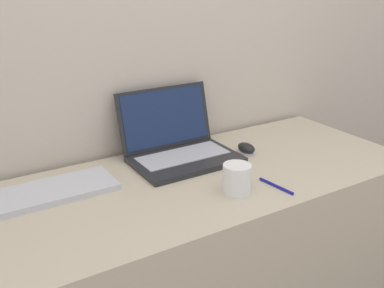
{
  "coord_description": "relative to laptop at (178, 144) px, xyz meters",
  "views": [
    {
      "loc": [
        -0.75,
        -0.83,
        1.39
      ],
      "look_at": [
        -0.0,
        0.39,
        0.83
      ],
      "focal_mm": 42.0,
      "sensor_mm": 36.0,
      "label": 1
    }
  ],
  "objects": [
    {
      "name": "wall_back",
      "position": [
        0.0,
        0.17,
        0.45
      ],
      "size": [
        7.0,
        0.04,
        2.5
      ],
      "color": "beige",
      "rests_on": "ground_plane"
    },
    {
      "name": "desk",
      "position": [
        0.0,
        -0.18,
        -0.43
      ],
      "size": [
        1.48,
        0.62,
        0.75
      ],
      "color": "beige",
      "rests_on": "ground_plane"
    },
    {
      "name": "laptop",
      "position": [
        0.0,
        0.0,
        0.0
      ],
      "size": [
        0.37,
        0.31,
        0.24
      ],
      "color": "#232326",
      "rests_on": "desk"
    },
    {
      "name": "drink_cup",
      "position": [
        0.01,
        -0.33,
        -0.0
      ],
      "size": [
        0.09,
        0.09,
        0.09
      ],
      "color": "white",
      "rests_on": "desk"
    },
    {
      "name": "computer_mouse",
      "position": [
        0.24,
        -0.09,
        -0.04
      ],
      "size": [
        0.06,
        0.08,
        0.04
      ],
      "color": "white",
      "rests_on": "desk"
    },
    {
      "name": "external_keyboard",
      "position": [
        -0.47,
        -0.05,
        -0.04
      ],
      "size": [
        0.38,
        0.17,
        0.02
      ],
      "color": "silver",
      "rests_on": "desk"
    },
    {
      "name": "pen",
      "position": [
        0.14,
        -0.37,
        -0.05
      ],
      "size": [
        0.02,
        0.14,
        0.01
      ],
      "color": "#191999",
      "rests_on": "desk"
    }
  ]
}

